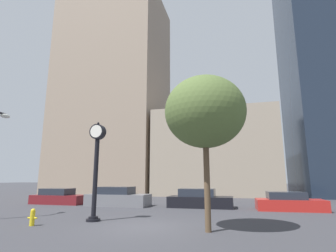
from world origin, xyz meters
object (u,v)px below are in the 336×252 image
(car_black, at_px, (200,199))
(car_red, at_px, (289,203))
(car_maroon, at_px, (59,197))
(fire_hydrant_near, at_px, (33,217))
(street_clock, at_px, (96,162))
(bare_tree, at_px, (205,112))
(car_grey, at_px, (118,198))

(car_black, distance_m, car_red, 5.83)
(car_maroon, bearing_deg, fire_hydrant_near, -58.78)
(street_clock, relative_size, bare_tree, 0.78)
(car_maroon, bearing_deg, car_grey, -1.98)
(car_maroon, relative_size, car_red, 1.03)
(car_grey, relative_size, bare_tree, 0.75)
(car_red, relative_size, fire_hydrant_near, 5.83)
(car_grey, xyz_separation_m, fire_hydrant_near, (0.01, -8.64, -0.22))
(car_red, height_order, fire_hydrant_near, car_red)
(car_grey, bearing_deg, street_clock, -73.59)
(car_black, distance_m, fire_hydrant_near, 10.98)
(car_maroon, height_order, car_grey, car_grey)
(car_maroon, xyz_separation_m, car_black, (11.42, 0.27, 0.03))
(street_clock, bearing_deg, bare_tree, -12.44)
(car_grey, height_order, car_black, car_grey)
(fire_hydrant_near, bearing_deg, car_grey, 90.07)
(car_black, xyz_separation_m, fire_hydrant_near, (-6.12, -9.12, -0.18))
(street_clock, height_order, car_maroon, street_clock)
(bare_tree, bearing_deg, street_clock, 167.56)
(street_clock, distance_m, car_black, 8.75)
(car_grey, distance_m, car_red, 11.95)
(fire_hydrant_near, bearing_deg, car_red, 36.04)
(car_maroon, distance_m, car_red, 17.23)
(car_red, bearing_deg, street_clock, -147.55)
(street_clock, height_order, bare_tree, bare_tree)
(bare_tree, bearing_deg, car_maroon, 147.17)
(car_grey, relative_size, car_black, 1.04)
(car_black, relative_size, car_red, 1.07)
(fire_hydrant_near, bearing_deg, street_clock, 42.59)
(car_maroon, xyz_separation_m, car_grey, (5.29, -0.21, 0.08))
(car_maroon, xyz_separation_m, car_red, (17.23, -0.17, -0.02))
(car_black, bearing_deg, street_clock, -119.65)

